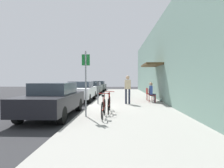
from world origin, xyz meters
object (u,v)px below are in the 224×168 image
parked_car_0 (54,99)px  cafe_chair_0 (151,94)px  street_sign (86,78)px  bicycle_1 (109,104)px  cafe_chair_1 (149,93)px  seated_patron_0 (152,91)px  parked_car_3 (99,86)px  parking_meter (98,91)px  parked_car_1 (81,91)px  pedestrian_standing (128,87)px  parked_car_2 (93,88)px  bicycle_0 (103,108)px

parked_car_0 → cafe_chair_0: size_ratio=5.06×
parked_car_0 → street_sign: size_ratio=1.69×
bicycle_1 → parked_car_0: bearing=-167.6°
bicycle_1 → cafe_chair_1: bicycle_1 is taller
seated_patron_0 → cafe_chair_1: 0.94m
seated_patron_0 → cafe_chair_1: (-0.06, 0.92, -0.19)m
parked_car_3 → parking_meter: bearing=-83.9°
parked_car_0 → parked_car_1: size_ratio=1.00×
bicycle_1 → seated_patron_0: (2.58, 3.73, 0.34)m
cafe_chair_1 → pedestrian_standing: bearing=-129.7°
parked_car_1 → pedestrian_standing: pedestrian_standing is taller
cafe_chair_0 → seated_patron_0: 0.20m
parked_car_2 → cafe_chair_0: parked_car_2 is taller
pedestrian_standing → seated_patron_0: bearing=30.5°
parking_meter → bicycle_0: size_ratio=0.77×
parked_car_1 → bicycle_0: bearing=-70.8°
parked_car_0 → cafe_chair_0: parked_car_0 is taller
cafe_chair_0 → seated_patron_0: size_ratio=0.67×
parked_car_2 → pedestrian_standing: 9.16m
street_sign → bicycle_0: (0.71, -0.09, -1.16)m
bicycle_1 → cafe_chair_1: 5.29m
parked_car_2 → bicycle_1: bearing=-78.2°
parked_car_0 → pedestrian_standing: bearing=44.7°
bicycle_0 → cafe_chair_1: bicycle_0 is taller
bicycle_1 → cafe_chair_0: size_ratio=1.97×
seated_patron_0 → pedestrian_standing: (-1.61, -0.95, 0.30)m
bicycle_1 → parked_car_2: bearing=101.8°
bicycle_0 → seated_patron_0: (2.73, 4.88, 0.34)m
parked_car_1 → seated_patron_0: size_ratio=3.41×
parking_meter → parked_car_0: bearing=-115.7°
parked_car_0 → parked_car_1: 5.72m
bicycle_1 → cafe_chair_1: size_ratio=1.97×
parked_car_2 → parking_meter: parking_meter is taller
parked_car_1 → pedestrian_standing: bearing=-35.9°
parking_meter → pedestrian_standing: (1.79, 0.09, 0.23)m
parked_car_1 → parking_meter: 2.95m
parked_car_3 → bicycle_0: bearing=-83.1°
parked_car_1 → parked_car_2: 6.10m
parked_car_1 → cafe_chair_1: size_ratio=5.06×
parking_meter → seated_patron_0: parking_meter is taller
parked_car_1 → parked_car_0: bearing=-90.0°
street_sign → cafe_chair_1: 6.72m
parked_car_3 → street_sign: size_ratio=1.69×
parked_car_0 → parked_car_3: 17.69m
pedestrian_standing → bicycle_0: bearing=-105.9°
parked_car_3 → cafe_chair_1: parked_car_3 is taller
parked_car_1 → bicycle_1: (2.37, -5.20, -0.27)m
parked_car_2 → cafe_chair_1: size_ratio=5.06×
street_sign → pedestrian_standing: street_sign is taller
cafe_chair_0 → pedestrian_standing: bearing=-148.3°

